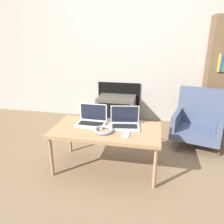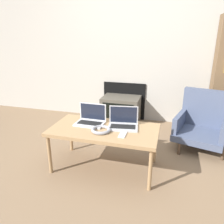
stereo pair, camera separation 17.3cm
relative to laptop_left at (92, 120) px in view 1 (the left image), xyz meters
name	(u,v)px [view 1 (the left image)]	position (x,y,z in m)	size (l,w,h in m)	color
ground_plane	(101,183)	(0.18, -0.37, -0.51)	(14.00, 14.00, 0.00)	#7A6047
wall_back	(128,41)	(0.18, 1.49, 0.78)	(7.00, 0.08, 2.60)	#ADA89E
table	(106,132)	(0.18, -0.10, -0.08)	(1.11, 0.58, 0.47)	#9E7A51
laptop_left	(92,120)	(0.00, 0.00, 0.00)	(0.31, 0.22, 0.21)	silver
laptop_right	(125,122)	(0.36, 0.00, 0.00)	(0.33, 0.25, 0.21)	#B2B2B7
headphones	(104,130)	(0.18, -0.18, -0.03)	(0.20, 0.20, 0.03)	gray
phone	(126,134)	(0.40, -0.21, -0.04)	(0.06, 0.13, 0.01)	silver
tv	(116,110)	(0.05, 1.22, -0.29)	(0.60, 0.44, 0.44)	#4C473D
armchair	(198,119)	(1.25, 0.76, -0.19)	(0.73, 0.73, 0.71)	#47516B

